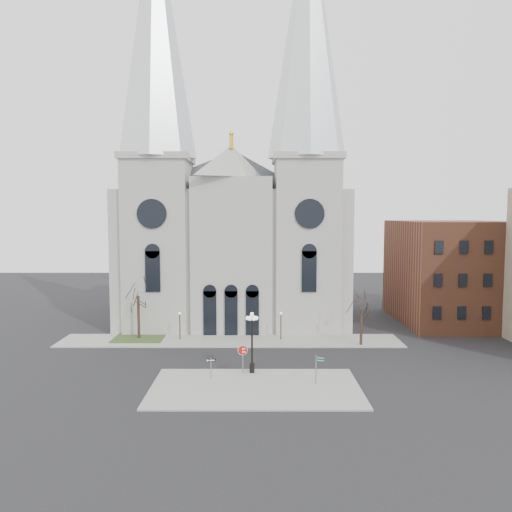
{
  "coord_description": "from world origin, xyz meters",
  "views": [
    {
      "loc": [
        3.11,
        -46.71,
        14.96
      ],
      "look_at": [
        3.05,
        8.0,
        10.35
      ],
      "focal_mm": 35.0,
      "sensor_mm": 36.0,
      "label": 1
    }
  ],
  "objects_px": {
    "stop_sign": "(243,353)",
    "one_way_sign": "(211,364)",
    "street_name_sign": "(317,367)",
    "globe_lamp": "(252,335)"
  },
  "relations": [
    {
      "from": "street_name_sign",
      "to": "globe_lamp",
      "type": "bearing_deg",
      "value": 166.97
    },
    {
      "from": "stop_sign",
      "to": "one_way_sign",
      "type": "height_order",
      "value": "stop_sign"
    },
    {
      "from": "stop_sign",
      "to": "street_name_sign",
      "type": "bearing_deg",
      "value": -10.03
    },
    {
      "from": "globe_lamp",
      "to": "one_way_sign",
      "type": "height_order",
      "value": "globe_lamp"
    },
    {
      "from": "one_way_sign",
      "to": "street_name_sign",
      "type": "bearing_deg",
      "value": -19.8
    },
    {
      "from": "globe_lamp",
      "to": "street_name_sign",
      "type": "distance_m",
      "value": 6.84
    },
    {
      "from": "one_way_sign",
      "to": "stop_sign",
      "type": "bearing_deg",
      "value": 15.87
    },
    {
      "from": "stop_sign",
      "to": "globe_lamp",
      "type": "relative_size",
      "value": 0.47
    },
    {
      "from": "stop_sign",
      "to": "one_way_sign",
      "type": "relative_size",
      "value": 1.4
    },
    {
      "from": "globe_lamp",
      "to": "one_way_sign",
      "type": "relative_size",
      "value": 2.97
    }
  ]
}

